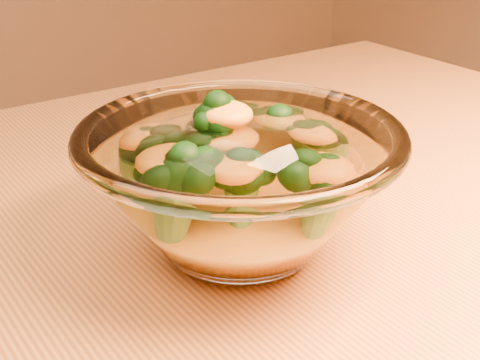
# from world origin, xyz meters

# --- Properties ---
(table) EXTENTS (1.20, 0.80, 0.75)m
(table) POSITION_xyz_m (0.00, 0.00, 0.65)
(table) COLOR #B67336
(table) RESTS_ON ground
(glass_bowl) EXTENTS (0.24, 0.24, 0.10)m
(glass_bowl) POSITION_xyz_m (0.05, -0.03, 0.80)
(glass_bowl) COLOR white
(glass_bowl) RESTS_ON table
(cheese_sauce) EXTENTS (0.14, 0.14, 0.04)m
(cheese_sauce) POSITION_xyz_m (0.05, -0.03, 0.78)
(cheese_sauce) COLOR orange
(cheese_sauce) RESTS_ON glass_bowl
(broccoli_heap) EXTENTS (0.16, 0.16, 0.08)m
(broccoli_heap) POSITION_xyz_m (0.04, -0.02, 0.82)
(broccoli_heap) COLOR black
(broccoli_heap) RESTS_ON cheese_sauce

